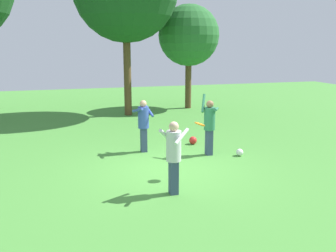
{
  "coord_description": "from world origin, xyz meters",
  "views": [
    {
      "loc": [
        -2.71,
        -9.25,
        3.36
      ],
      "look_at": [
        0.17,
        0.72,
        1.05
      ],
      "focal_mm": 39.26,
      "sensor_mm": 36.0,
      "label": 1
    }
  ],
  "objects_px": {
    "person_thrower": "(209,123)",
    "person_bystander": "(143,122)",
    "ball_red": "(193,140)",
    "ball_white": "(240,152)",
    "tree_right": "(189,36)",
    "person_catcher": "(174,152)",
    "frisbee": "(200,124)"
  },
  "relations": [
    {
      "from": "person_thrower",
      "to": "person_bystander",
      "type": "bearing_deg",
      "value": -85.78
    },
    {
      "from": "person_bystander",
      "to": "ball_red",
      "type": "xyz_separation_m",
      "value": [
        1.82,
        0.41,
        -0.85
      ]
    },
    {
      "from": "person_bystander",
      "to": "ball_red",
      "type": "relative_size",
      "value": 6.19
    },
    {
      "from": "ball_white",
      "to": "tree_right",
      "type": "relative_size",
      "value": 0.04
    },
    {
      "from": "ball_red",
      "to": "tree_right",
      "type": "height_order",
      "value": "tree_right"
    },
    {
      "from": "person_catcher",
      "to": "frisbee",
      "type": "bearing_deg",
      "value": 0.0
    },
    {
      "from": "person_bystander",
      "to": "ball_red",
      "type": "distance_m",
      "value": 2.05
    },
    {
      "from": "person_thrower",
      "to": "tree_right",
      "type": "bearing_deg",
      "value": -165.05
    },
    {
      "from": "person_bystander",
      "to": "frisbee",
      "type": "bearing_deg",
      "value": -0.0
    },
    {
      "from": "frisbee",
      "to": "ball_red",
      "type": "height_order",
      "value": "frisbee"
    },
    {
      "from": "person_thrower",
      "to": "person_catcher",
      "type": "xyz_separation_m",
      "value": [
        -1.95,
        -2.62,
        -0.02
      ]
    },
    {
      "from": "person_catcher",
      "to": "ball_white",
      "type": "bearing_deg",
      "value": -4.68
    },
    {
      "from": "person_thrower",
      "to": "frisbee",
      "type": "bearing_deg",
      "value": 0.0
    },
    {
      "from": "ball_red",
      "to": "person_catcher",
      "type": "bearing_deg",
      "value": -115.76
    },
    {
      "from": "ball_white",
      "to": "tree_right",
      "type": "height_order",
      "value": "tree_right"
    },
    {
      "from": "person_thrower",
      "to": "tree_right",
      "type": "height_order",
      "value": "tree_right"
    },
    {
      "from": "frisbee",
      "to": "ball_white",
      "type": "height_order",
      "value": "frisbee"
    },
    {
      "from": "person_thrower",
      "to": "ball_red",
      "type": "height_order",
      "value": "person_thrower"
    },
    {
      "from": "person_thrower",
      "to": "person_bystander",
      "type": "height_order",
      "value": "person_thrower"
    },
    {
      "from": "person_bystander",
      "to": "tree_right",
      "type": "height_order",
      "value": "tree_right"
    },
    {
      "from": "person_thrower",
      "to": "frisbee",
      "type": "relative_size",
      "value": 6.45
    },
    {
      "from": "frisbee",
      "to": "tree_right",
      "type": "xyz_separation_m",
      "value": [
        3.2,
        10.09,
        2.41
      ]
    },
    {
      "from": "person_thrower",
      "to": "frisbee",
      "type": "distance_m",
      "value": 2.01
    },
    {
      "from": "person_bystander",
      "to": "tree_right",
      "type": "xyz_separation_m",
      "value": [
        4.09,
        7.48,
        2.82
      ]
    },
    {
      "from": "ball_white",
      "to": "ball_red",
      "type": "xyz_separation_m",
      "value": [
        -0.92,
        1.68,
        0.02
      ]
    },
    {
      "from": "person_bystander",
      "to": "frisbee",
      "type": "distance_m",
      "value": 2.79
    },
    {
      "from": "person_thrower",
      "to": "ball_white",
      "type": "bearing_deg",
      "value": 96.4
    },
    {
      "from": "person_thrower",
      "to": "ball_white",
      "type": "distance_m",
      "value": 1.31
    },
    {
      "from": "person_thrower",
      "to": "person_catcher",
      "type": "distance_m",
      "value": 3.27
    },
    {
      "from": "tree_right",
      "to": "ball_white",
      "type": "bearing_deg",
      "value": -98.79
    },
    {
      "from": "ball_white",
      "to": "tree_right",
      "type": "distance_m",
      "value": 9.6
    },
    {
      "from": "person_catcher",
      "to": "person_bystander",
      "type": "distance_m",
      "value": 3.52
    }
  ]
}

